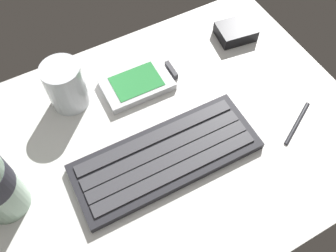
% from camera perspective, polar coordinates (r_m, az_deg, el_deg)
% --- Properties ---
extents(ground_plane, '(0.64, 0.48, 0.03)m').
position_cam_1_polar(ground_plane, '(0.58, 0.11, -2.21)').
color(ground_plane, silver).
extents(keyboard, '(0.29, 0.12, 0.02)m').
position_cam_1_polar(keyboard, '(0.55, -0.31, -4.91)').
color(keyboard, '#232328').
rests_on(keyboard, ground_plane).
extents(handheld_device, '(0.13, 0.08, 0.02)m').
position_cam_1_polar(handheld_device, '(0.63, -4.52, 6.99)').
color(handheld_device, silver).
rests_on(handheld_device, ground_plane).
extents(juice_cup, '(0.06, 0.06, 0.09)m').
position_cam_1_polar(juice_cup, '(0.61, -16.07, 6.07)').
color(juice_cup, silver).
rests_on(juice_cup, ground_plane).
extents(charger_block, '(0.08, 0.07, 0.02)m').
position_cam_1_polar(charger_block, '(0.72, 10.82, 14.69)').
color(charger_block, black).
rests_on(charger_block, ground_plane).
extents(stylus_pen, '(0.09, 0.05, 0.01)m').
position_cam_1_polar(stylus_pen, '(0.62, 20.14, 0.55)').
color(stylus_pen, '#26262B').
rests_on(stylus_pen, ground_plane).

